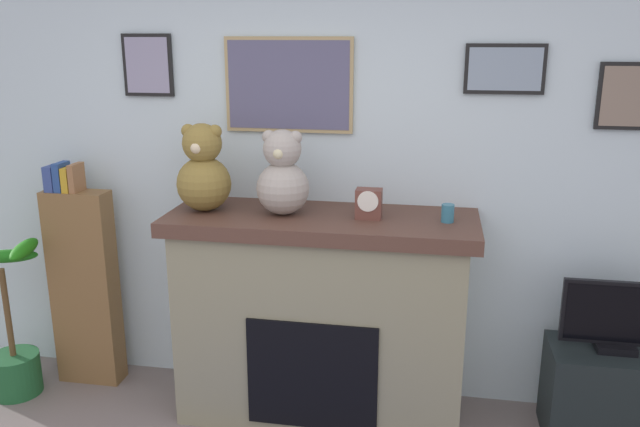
{
  "coord_description": "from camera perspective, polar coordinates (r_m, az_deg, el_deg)",
  "views": [
    {
      "loc": [
        0.69,
        -1.69,
        2.15
      ],
      "look_at": [
        0.09,
        1.64,
        1.21
      ],
      "focal_mm": 36.26,
      "sensor_mm": 36.0,
      "label": 1
    }
  ],
  "objects": [
    {
      "name": "teddy_bear_grey",
      "position": [
        3.62,
        -10.25,
        3.64
      ],
      "size": [
        0.3,
        0.3,
        0.49
      ],
      "color": "olive",
      "rests_on": "fireplace"
    },
    {
      "name": "back_wall",
      "position": [
        3.85,
        -0.35,
        2.84
      ],
      "size": [
        5.2,
        0.15,
        2.6
      ],
      "color": "silver",
      "rests_on": "ground_plane"
    },
    {
      "name": "bookshelf",
      "position": [
        4.3,
        -20.12,
        -5.81
      ],
      "size": [
        0.4,
        0.16,
        1.42
      ],
      "color": "brown",
      "rests_on": "ground_plane"
    },
    {
      "name": "tv_stand",
      "position": [
        3.95,
        24.09,
        -14.42
      ],
      "size": [
        0.65,
        0.4,
        0.53
      ],
      "primitive_type": "cube",
      "color": "black",
      "rests_on": "ground_plane"
    },
    {
      "name": "mantel_clock",
      "position": [
        3.44,
        4.32,
        0.88
      ],
      "size": [
        0.14,
        0.1,
        0.16
      ],
      "color": "brown",
      "rests_on": "fireplace"
    },
    {
      "name": "television",
      "position": [
        3.76,
        24.87,
        -8.38
      ],
      "size": [
        0.58,
        0.14,
        0.39
      ],
      "color": "black",
      "rests_on": "tv_stand"
    },
    {
      "name": "candle_jar",
      "position": [
        3.44,
        11.2,
        0.03
      ],
      "size": [
        0.07,
        0.07,
        0.1
      ],
      "primitive_type": "cylinder",
      "color": "teal",
      "rests_on": "fireplace"
    },
    {
      "name": "potted_plant",
      "position": [
        4.43,
        -25.63,
        -10.14
      ],
      "size": [
        0.55,
        0.55,
        0.98
      ],
      "color": "#1E592D",
      "rests_on": "ground_plane"
    },
    {
      "name": "fireplace",
      "position": [
        3.72,
        0.14,
        -9.0
      ],
      "size": [
        1.69,
        0.65,
        1.2
      ],
      "color": "gray",
      "rests_on": "ground_plane"
    },
    {
      "name": "teddy_bear_tan",
      "position": [
        3.49,
        -3.31,
        3.27
      ],
      "size": [
        0.29,
        0.29,
        0.46
      ],
      "color": "#A79F94",
      "rests_on": "fireplace"
    }
  ]
}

